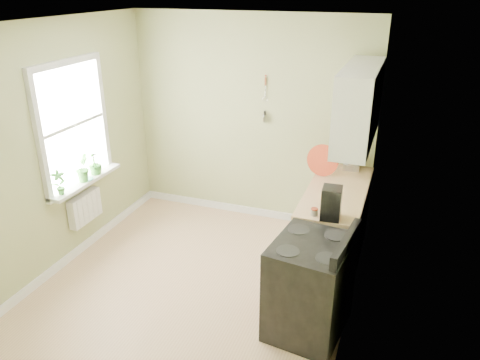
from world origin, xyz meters
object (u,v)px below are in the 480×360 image
(stand_mixer, at_px, (353,154))
(coffee_maker, at_px, (331,204))
(kettle, at_px, (332,158))
(stove, at_px, (310,287))

(stand_mixer, height_order, coffee_maker, stand_mixer)
(kettle, bearing_deg, stand_mixer, 4.56)
(stand_mixer, bearing_deg, coffee_maker, -90.62)
(stove, height_order, stand_mixer, stand_mixer)
(stand_mixer, relative_size, kettle, 2.03)
(stand_mixer, xyz_separation_m, kettle, (-0.24, -0.02, -0.07))
(stand_mixer, distance_m, kettle, 0.25)
(kettle, relative_size, coffee_maker, 0.59)
(stand_mixer, bearing_deg, kettle, -175.44)
(kettle, xyz_separation_m, coffee_maker, (0.23, -1.42, 0.06))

